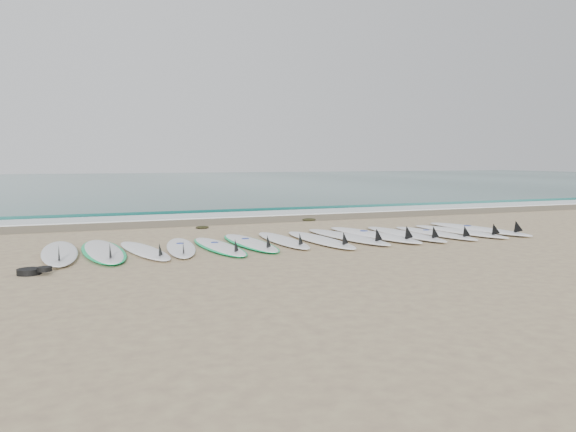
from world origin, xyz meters
name	(u,v)px	position (x,y,z in m)	size (l,w,h in m)	color
ground	(301,242)	(0.00, 0.00, 0.00)	(120.00, 120.00, 0.00)	tan
ocean	(126,182)	(0.00, 32.50, 0.01)	(120.00, 55.00, 0.03)	#1C5651
wet_sand_band	(239,221)	(0.00, 4.10, 0.01)	(120.00, 1.80, 0.01)	brown
foam_band	(225,215)	(0.00, 5.50, 0.02)	(120.00, 1.40, 0.04)	silver
wave_crest	(212,210)	(0.00, 7.00, 0.05)	(120.00, 1.00, 0.10)	#1C5651
surfboard_0	(59,252)	(-4.30, 0.00, 0.06)	(0.58, 2.75, 0.35)	white
surfboard_1	(103,251)	(-3.62, -0.04, 0.05)	(0.79, 2.82, 0.35)	white
surfboard_2	(145,250)	(-2.96, -0.24, 0.05)	(0.87, 2.41, 0.30)	white
surfboard_3	(181,247)	(-2.33, -0.13, 0.05)	(0.82, 2.40, 0.30)	white
surfboard_4	(219,246)	(-1.67, -0.24, 0.05)	(0.74, 2.46, 0.31)	white
surfboard_5	(250,243)	(-1.02, -0.02, 0.05)	(0.70, 2.55, 0.32)	white
surfboard_6	(284,240)	(-0.34, 0.03, 0.05)	(0.53, 2.45, 0.31)	white
surfboard_7	(321,239)	(0.34, -0.20, 0.06)	(0.66, 2.66, 0.34)	white
surfboard_8	(349,236)	(1.02, -0.03, 0.06)	(0.92, 2.77, 0.35)	white
surfboard_9	(375,234)	(1.66, 0.03, 0.06)	(1.01, 2.95, 0.37)	white
surfboard_10	(406,234)	(2.33, -0.08, 0.06)	(0.66, 2.68, 0.34)	white
surfboard_11	(436,233)	(3.00, -0.18, 0.05)	(0.75, 2.49, 0.31)	white
surfboard_12	(461,231)	(3.67, -0.15, 0.06)	(0.93, 2.61, 0.33)	white
surfboard_13	(480,229)	(4.31, 0.01, 0.06)	(1.01, 2.87, 0.36)	white
seaweed_near	(202,227)	(-1.27, 2.82, 0.03)	(0.31, 0.24, 0.06)	black
seaweed_far	(309,220)	(1.67, 3.39, 0.04)	(0.36, 0.28, 0.07)	black
leash_coil	(33,271)	(-4.64, -1.47, 0.05)	(0.46, 0.36, 0.11)	black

